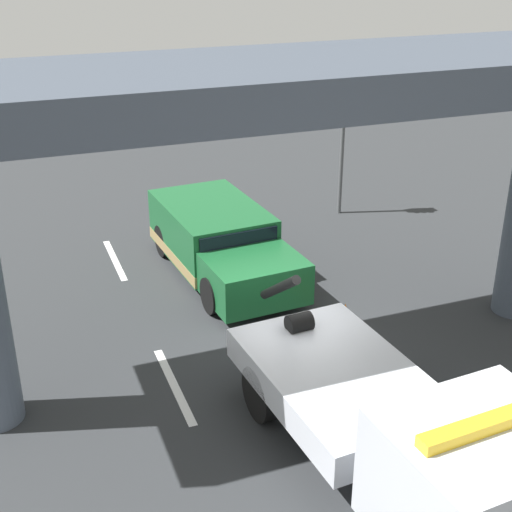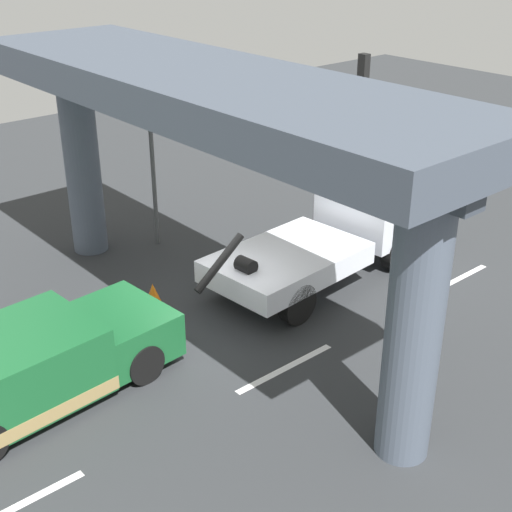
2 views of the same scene
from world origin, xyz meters
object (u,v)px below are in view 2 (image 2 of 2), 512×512
tow_truck_white (338,229)px  towed_van_green (33,367)px  traffic_light_mid (363,89)px  traffic_light_far (152,137)px  traffic_cone_orange (153,297)px

tow_truck_white → towed_van_green: bearing=-179.6°
tow_truck_white → traffic_light_mid: size_ratio=1.68×
tow_truck_white → traffic_light_far: bearing=119.3°
traffic_light_far → traffic_cone_orange: size_ratio=6.57×
tow_truck_white → traffic_cone_orange: bearing=162.7°
tow_truck_white → traffic_light_mid: (5.93, 4.57, 1.97)m
tow_truck_white → traffic_cone_orange: 5.06m
towed_van_green → traffic_cone_orange: towed_van_green is taller
towed_van_green → traffic_cone_orange: (3.71, 1.54, -0.47)m
tow_truck_white → towed_van_green: (-8.46, -0.06, -0.42)m
traffic_light_far → traffic_light_mid: traffic_light_mid is taller
traffic_light_far → traffic_light_mid: size_ratio=0.99×
traffic_light_mid → traffic_cone_orange: bearing=-163.9°
traffic_cone_orange → towed_van_green: bearing=-157.4°
traffic_light_far → tow_truck_white: bearing=-60.7°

